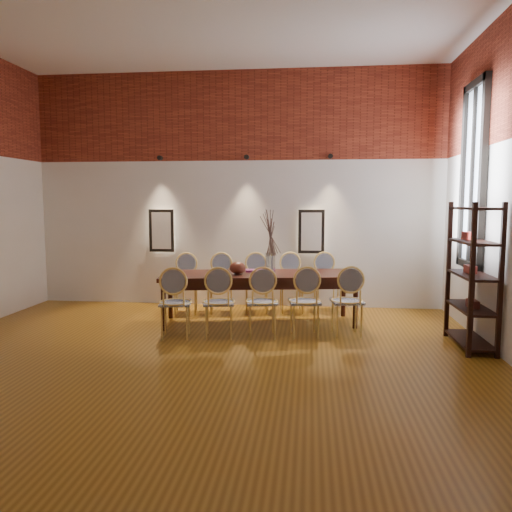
# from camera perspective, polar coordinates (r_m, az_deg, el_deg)

# --- Properties ---
(floor) EXTENTS (7.00, 7.00, 0.02)m
(floor) POSITION_cam_1_polar(r_m,az_deg,el_deg) (5.50, -7.79, -13.05)
(floor) COLOR #8E5C17
(floor) RESTS_ON ground
(wall_back) EXTENTS (7.00, 0.10, 4.00)m
(wall_back) POSITION_cam_1_polar(r_m,az_deg,el_deg) (8.68, -2.28, 7.53)
(wall_back) COLOR silver
(wall_back) RESTS_ON ground
(brick_band_back) EXTENTS (7.00, 0.02, 1.50)m
(brick_band_back) POSITION_cam_1_polar(r_m,az_deg,el_deg) (8.73, -2.39, 15.76)
(brick_band_back) COLOR maroon
(brick_band_back) RESTS_ON ground
(niche_left) EXTENTS (0.36, 0.06, 0.66)m
(niche_left) POSITION_cam_1_polar(r_m,az_deg,el_deg) (8.88, -10.69, 2.88)
(niche_left) COLOR #FFEAC6
(niche_left) RESTS_ON wall_back
(niche_right) EXTENTS (0.36, 0.06, 0.66)m
(niche_right) POSITION_cam_1_polar(r_m,az_deg,el_deg) (8.50, 6.35, 2.80)
(niche_right) COLOR #FFEAC6
(niche_right) RESTS_ON wall_back
(spot_fixture_left) EXTENTS (0.08, 0.10, 0.08)m
(spot_fixture_left) POSITION_cam_1_polar(r_m,az_deg,el_deg) (8.87, -10.91, 10.95)
(spot_fixture_left) COLOR black
(spot_fixture_left) RESTS_ON wall_back
(spot_fixture_mid) EXTENTS (0.08, 0.10, 0.08)m
(spot_fixture_mid) POSITION_cam_1_polar(r_m,az_deg,el_deg) (8.56, -1.08, 11.24)
(spot_fixture_mid) COLOR black
(spot_fixture_mid) RESTS_ON wall_back
(spot_fixture_right) EXTENTS (0.08, 0.10, 0.08)m
(spot_fixture_right) POSITION_cam_1_polar(r_m,az_deg,el_deg) (8.50, 8.51, 11.21)
(spot_fixture_right) COLOR black
(spot_fixture_right) RESTS_ON wall_back
(window_glass) EXTENTS (0.02, 0.78, 2.38)m
(window_glass) POSITION_cam_1_polar(r_m,az_deg,el_deg) (7.38, 23.67, 8.41)
(window_glass) COLOR silver
(window_glass) RESTS_ON wall_right
(window_frame) EXTENTS (0.08, 0.90, 2.50)m
(window_frame) POSITION_cam_1_polar(r_m,az_deg,el_deg) (7.37, 23.52, 8.42)
(window_frame) COLOR black
(window_frame) RESTS_ON wall_right
(window_mullion) EXTENTS (0.06, 0.06, 2.40)m
(window_mullion) POSITION_cam_1_polar(r_m,az_deg,el_deg) (7.37, 23.52, 8.42)
(window_mullion) COLOR black
(window_mullion) RESTS_ON wall_right
(dining_table) EXTENTS (2.98, 1.36, 0.75)m
(dining_table) POSITION_cam_1_polar(r_m,az_deg,el_deg) (7.43, 0.33, -4.85)
(dining_table) COLOR black
(dining_table) RESTS_ON floor
(chair_near_a) EXTENTS (0.50, 0.50, 0.94)m
(chair_near_a) POSITION_cam_1_polar(r_m,az_deg,el_deg) (6.72, -9.19, -5.29)
(chair_near_a) COLOR #E8C464
(chair_near_a) RESTS_ON floor
(chair_near_b) EXTENTS (0.50, 0.50, 0.94)m
(chair_near_b) POSITION_cam_1_polar(r_m,az_deg,el_deg) (6.68, -4.27, -5.30)
(chair_near_b) COLOR #E8C464
(chair_near_b) RESTS_ON floor
(chair_near_c) EXTENTS (0.50, 0.50, 0.94)m
(chair_near_c) POSITION_cam_1_polar(r_m,az_deg,el_deg) (6.69, 0.68, -5.27)
(chair_near_c) COLOR #E8C464
(chair_near_c) RESTS_ON floor
(chair_near_d) EXTENTS (0.50, 0.50, 0.94)m
(chair_near_d) POSITION_cam_1_polar(r_m,az_deg,el_deg) (6.74, 5.58, -5.20)
(chair_near_d) COLOR #E8C464
(chair_near_d) RESTS_ON floor
(chair_near_e) EXTENTS (0.50, 0.50, 0.94)m
(chair_near_e) POSITION_cam_1_polar(r_m,az_deg,el_deg) (6.85, 10.35, -5.09)
(chair_near_e) COLOR #E8C464
(chair_near_e) RESTS_ON floor
(chair_far_a) EXTENTS (0.50, 0.50, 0.94)m
(chair_far_a) POSITION_cam_1_polar(r_m,az_deg,el_deg) (8.17, -8.04, -3.22)
(chair_far_a) COLOR #E8C464
(chair_far_a) RESTS_ON floor
(chair_far_b) EXTENTS (0.50, 0.50, 0.94)m
(chair_far_b) POSITION_cam_1_polar(r_m,az_deg,el_deg) (8.13, -4.00, -3.21)
(chair_far_b) COLOR #E8C464
(chair_far_b) RESTS_ON floor
(chair_far_c) EXTENTS (0.50, 0.50, 0.94)m
(chair_far_c) POSITION_cam_1_polar(r_m,az_deg,el_deg) (8.14, 0.05, -3.19)
(chair_far_c) COLOR #E8C464
(chair_far_c) RESTS_ON floor
(chair_far_d) EXTENTS (0.50, 0.50, 0.94)m
(chair_far_d) POSITION_cam_1_polar(r_m,az_deg,el_deg) (8.19, 4.08, -3.15)
(chair_far_d) COLOR #E8C464
(chair_far_d) RESTS_ON floor
(chair_far_e) EXTENTS (0.50, 0.50, 0.94)m
(chair_far_e) POSITION_cam_1_polar(r_m,az_deg,el_deg) (8.28, 8.03, -3.10)
(chair_far_e) COLOR #E8C464
(chair_far_e) RESTS_ON floor
(vase) EXTENTS (0.14, 0.14, 0.30)m
(vase) POSITION_cam_1_polar(r_m,az_deg,el_deg) (7.36, 1.65, -0.82)
(vase) COLOR silver
(vase) RESTS_ON dining_table
(dried_branches) EXTENTS (0.50, 0.50, 0.70)m
(dried_branches) POSITION_cam_1_polar(r_m,az_deg,el_deg) (7.32, 1.66, 2.68)
(dried_branches) COLOR #453028
(dried_branches) RESTS_ON vase
(bowl) EXTENTS (0.24, 0.24, 0.18)m
(bowl) POSITION_cam_1_polar(r_m,az_deg,el_deg) (7.30, -2.11, -1.36)
(bowl) COLOR maroon
(bowl) RESTS_ON dining_table
(book) EXTENTS (0.28, 0.22, 0.03)m
(book) POSITION_cam_1_polar(r_m,az_deg,el_deg) (7.55, -0.19, -1.67)
(book) COLOR #8C2C6E
(book) RESTS_ON dining_table
(shelving_rack) EXTENTS (0.39, 1.00, 1.80)m
(shelving_rack) POSITION_cam_1_polar(r_m,az_deg,el_deg) (6.71, 23.52, -2.02)
(shelving_rack) COLOR black
(shelving_rack) RESTS_ON floor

